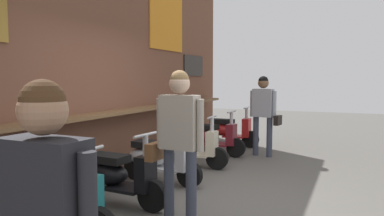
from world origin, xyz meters
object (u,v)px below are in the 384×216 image
Objects in this scene: scooter_silver at (157,158)px; scooter_maroon at (210,137)px; scooter_teal at (51,201)px; scooter_red at (227,130)px; shopper_browsing at (264,107)px; scooter_cream at (187,146)px; scooter_black at (115,175)px; shopper_with_handbag at (178,130)px.

scooter_maroon is at bearing 94.41° from scooter_silver.
scooter_silver is at bearing 88.77° from scooter_teal.
shopper_browsing is at bearing -38.02° from scooter_red.
scooter_cream is at bearing -87.50° from scooter_maroon.
scooter_black and scooter_cream have the same top height.
scooter_maroon is at bearing 116.55° from shopper_browsing.
scooter_maroon is 1.00× the size of scooter_red.
scooter_cream and scooter_maroon have the same top height.
scooter_silver is 0.83× the size of shopper_browsing.
shopper_with_handbag is (-0.23, -1.02, 0.67)m from scooter_black.
scooter_cream is 0.83× the size of shopper_browsing.
scooter_silver is 1.82m from shopper_with_handbag.
scooter_cream is 1.00× the size of scooter_maroon.
scooter_maroon is (3.45, 0.00, 0.00)m from scooter_black.
shopper_with_handbag is at bearing -79.25° from scooter_red.
scooter_cream is 1.00× the size of scooter_red.
scooter_silver is at bearing 93.94° from scooter_black.
shopper_with_handbag is at bearing 39.57° from scooter_teal.
scooter_maroon and scooter_red have the same top height.
scooter_black is 0.83× the size of shopper_browsing.
scooter_cream is 2.77m from shopper_with_handbag.
shopper_with_handbag is at bearing -70.02° from scooter_cream.
scooter_red is at bearing 87.60° from scooter_cream.
scooter_teal is 3.37m from scooter_cream.
scooter_black is 4.59m from scooter_red.
scooter_black is at bearing 172.97° from shopper_browsing.
scooter_red is (5.70, -0.00, 0.00)m from scooter_teal.
scooter_silver is (2.23, -0.00, 0.00)m from scooter_teal.
scooter_teal and scooter_maroon have the same top height.
scooter_teal is 1.00× the size of scooter_cream.
scooter_cream is at bearing -91.25° from scooter_red.
scooter_black is at bearing -92.40° from scooter_cream.
scooter_cream is 1.19m from scooter_maroon.
shopper_with_handbag is at bearing -48.25° from scooter_silver.
scooter_black is (1.11, -0.00, 0.00)m from scooter_teal.
shopper_with_handbag is at bearing -171.93° from shopper_browsing.
scooter_silver is 1.00× the size of scooter_maroon.
scooter_teal and scooter_cream have the same top height.
scooter_maroon is at bearing -161.55° from shopper_with_handbag.
scooter_black is 3.99m from shopper_browsing.
scooter_teal is 0.83× the size of shopper_browsing.
scooter_silver is at bearing 166.96° from shopper_browsing.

